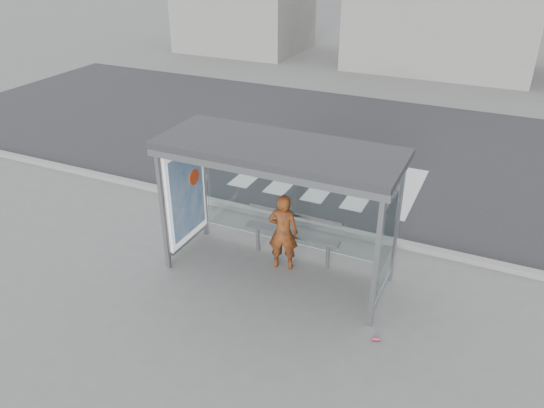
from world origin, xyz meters
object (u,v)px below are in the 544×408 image
Objects in this scene: person at (283,232)px; soda_can at (376,339)px; bench at (292,233)px; bus_shelter at (260,175)px.

person is 12.94× the size of soda_can.
bench is at bearing 143.16° from soda_can.
bench is at bearing 50.83° from bus_shelter.
bus_shelter is 2.21× the size of bench.
person is at bearing -98.85° from bench.
bus_shelter is 3.41m from soda_can.
person is 0.39m from bench.
bus_shelter is at bearing -129.17° from bench.
bus_shelter reaches higher than bench.
bus_shelter is 35.02× the size of soda_can.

